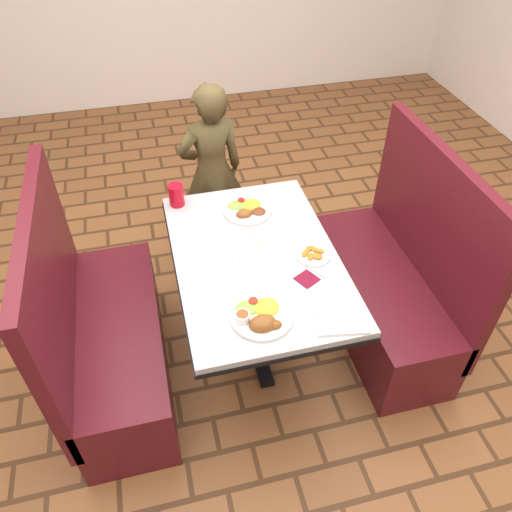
% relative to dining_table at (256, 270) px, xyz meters
% --- Properties ---
extents(room, '(7.00, 7.04, 2.82)m').
position_rel_dining_table_xyz_m(room, '(0.00, 0.00, 1.26)').
color(room, brown).
rests_on(room, ground).
extents(dining_table, '(0.81, 1.21, 0.75)m').
position_rel_dining_table_xyz_m(dining_table, '(0.00, 0.00, 0.00)').
color(dining_table, '#B3B6B8').
rests_on(dining_table, ground).
extents(booth_bench_left, '(0.47, 1.20, 1.17)m').
position_rel_dining_table_xyz_m(booth_bench_left, '(-0.80, 0.00, -0.32)').
color(booth_bench_left, '#56131C').
rests_on(booth_bench_left, ground).
extents(booth_bench_right, '(0.47, 1.20, 1.17)m').
position_rel_dining_table_xyz_m(booth_bench_right, '(0.80, 0.00, -0.32)').
color(booth_bench_right, '#56131C').
rests_on(booth_bench_right, ground).
extents(diner_person, '(0.48, 0.36, 1.21)m').
position_rel_dining_table_xyz_m(diner_person, '(-0.05, 1.03, -0.05)').
color(diner_person, brown).
rests_on(diner_person, ground).
extents(near_dinner_plate, '(0.28, 0.28, 0.09)m').
position_rel_dining_table_xyz_m(near_dinner_plate, '(-0.08, -0.40, 0.13)').
color(near_dinner_plate, white).
rests_on(near_dinner_plate, dining_table).
extents(far_dinner_plate, '(0.27, 0.27, 0.07)m').
position_rel_dining_table_xyz_m(far_dinner_plate, '(0.04, 0.37, 0.12)').
color(far_dinner_plate, white).
rests_on(far_dinner_plate, dining_table).
extents(plantain_plate, '(0.17, 0.17, 0.03)m').
position_rel_dining_table_xyz_m(plantain_plate, '(0.28, -0.07, 0.11)').
color(plantain_plate, white).
rests_on(plantain_plate, dining_table).
extents(maroon_napkin, '(0.13, 0.13, 0.00)m').
position_rel_dining_table_xyz_m(maroon_napkin, '(0.19, -0.22, 0.10)').
color(maroon_napkin, maroon).
rests_on(maroon_napkin, dining_table).
extents(spoon_utensil, '(0.07, 0.10, 0.00)m').
position_rel_dining_table_xyz_m(spoon_utensil, '(0.25, -0.18, 0.10)').
color(spoon_utensil, silver).
rests_on(spoon_utensil, dining_table).
extents(red_tumbler, '(0.08, 0.08, 0.13)m').
position_rel_dining_table_xyz_m(red_tumbler, '(-0.32, 0.53, 0.16)').
color(red_tumbler, red).
rests_on(red_tumbler, dining_table).
extents(paper_napkin, '(0.25, 0.20, 0.01)m').
position_rel_dining_table_xyz_m(paper_napkin, '(0.26, -0.50, 0.10)').
color(paper_napkin, white).
rests_on(paper_napkin, dining_table).
extents(knife_utensil, '(0.01, 0.16, 0.00)m').
position_rel_dining_table_xyz_m(knife_utensil, '(-0.04, -0.31, 0.11)').
color(knife_utensil, '#BABABE').
rests_on(knife_utensil, dining_table).
extents(fork_utensil, '(0.01, 0.16, 0.00)m').
position_rel_dining_table_xyz_m(fork_utensil, '(-0.11, -0.36, 0.11)').
color(fork_utensil, silver).
rests_on(fork_utensil, dining_table).
extents(lettuce_shreds, '(0.28, 0.32, 0.00)m').
position_rel_dining_table_xyz_m(lettuce_shreds, '(0.04, 0.06, 0.10)').
color(lettuce_shreds, '#84B648').
rests_on(lettuce_shreds, dining_table).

